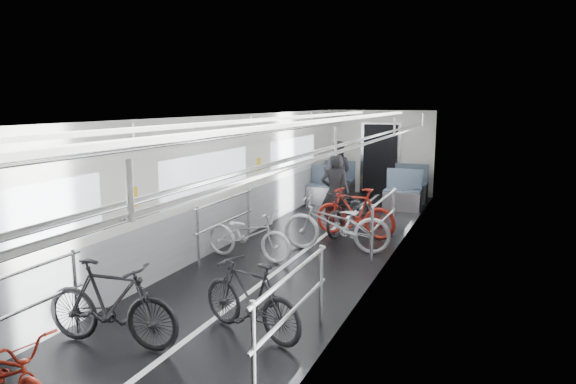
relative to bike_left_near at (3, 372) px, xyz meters
name	(u,v)px	position (x,y,z in m)	size (l,w,h in m)	color
car_shell	(323,181)	(0.63, 6.55, 0.72)	(3.02, 14.01, 2.41)	black
bike_left_near	(3,372)	(0.00, 0.00, 0.00)	(0.53, 1.53, 0.81)	#A72514
bike_left_mid	(111,304)	(-0.04, 1.36, 0.08)	(0.46, 1.62, 0.97)	black
bike_left_far	(248,234)	(-0.09, 4.75, 0.02)	(0.57, 1.62, 0.85)	#B8B9BD
bike_right_near	(251,298)	(1.24, 2.17, 0.05)	(0.42, 1.49, 0.90)	black
bike_right_mid	(336,224)	(1.16, 5.74, 0.10)	(0.67, 1.92, 1.01)	#ABABB0
bike_right_far	(355,212)	(1.21, 6.85, 0.09)	(0.47, 1.65, 0.99)	#9E1E13
bike_aisle	(350,212)	(1.04, 7.09, 0.03)	(0.58, 1.66, 0.87)	black
person_standing	(335,192)	(0.69, 7.19, 0.40)	(0.58, 0.38, 1.60)	black
person_seated	(337,172)	(-0.14, 10.04, 0.42)	(0.80, 0.62, 1.64)	#302C34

